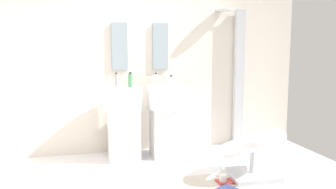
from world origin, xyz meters
TOP-DOWN VIEW (x-y plane):
  - rear_partition at (0.00, 1.65)m, footprint 4.80×0.10m
  - pedestal_sink_left at (-0.29, 1.23)m, footprint 0.51×0.51m
  - pedestal_sink_right at (0.29, 1.23)m, footprint 0.51×0.51m
  - vanity_mirror_left at (-0.29, 1.58)m, footprint 0.22×0.03m
  - vanity_mirror_right at (0.29, 1.58)m, footprint 0.22×0.03m
  - shower_column at (1.48, 1.53)m, footprint 0.49×0.24m
  - lounge_chair at (1.06, 0.20)m, footprint 1.04×1.04m
  - magazine_red at (0.70, 0.10)m, footprint 0.21×0.15m
  - coffee_mug at (0.66, 0.09)m, footprint 0.08×0.08m
  - soap_bottle_grey at (-0.39, 1.13)m, footprint 0.04×0.04m
  - soap_bottle_clear at (0.33, 1.10)m, footprint 0.06×0.06m
  - soap_bottle_green at (-0.21, 1.09)m, footprint 0.06×0.06m
  - soap_bottle_white at (0.15, 1.25)m, footprint 0.05×0.05m

SIDE VIEW (x-z plane):
  - magazine_red at x=0.70m, z-range 0.01..0.03m
  - coffee_mug at x=0.66m, z-range 0.01..0.11m
  - lounge_chair at x=1.06m, z-range 0.03..0.67m
  - pedestal_sink_left at x=-0.29m, z-range 0.01..1.09m
  - pedestal_sink_right at x=0.29m, z-range 0.01..1.09m
  - soap_bottle_clear at x=0.33m, z-range 0.98..1.13m
  - soap_bottle_white at x=0.15m, z-range 0.98..1.15m
  - soap_bottle_grey at x=-0.39m, z-range 0.98..1.17m
  - soap_bottle_green at x=-0.21m, z-range 0.98..1.17m
  - shower_column at x=1.48m, z-range 0.05..2.10m
  - rear_partition at x=0.00m, z-range 0.00..2.60m
  - vanity_mirror_left at x=-0.29m, z-range 1.18..1.84m
  - vanity_mirror_right at x=0.29m, z-range 1.18..1.84m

